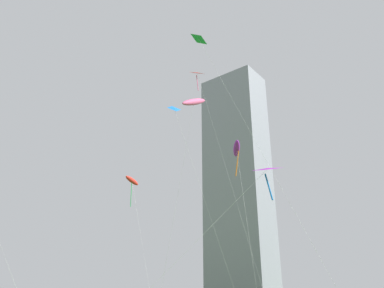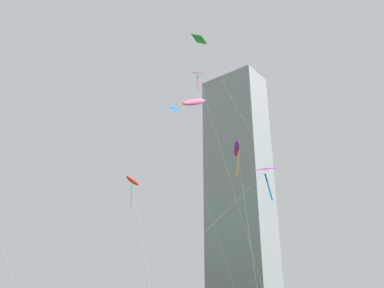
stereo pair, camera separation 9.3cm
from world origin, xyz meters
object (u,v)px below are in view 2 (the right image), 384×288
kite_flying_6 (202,43)px  kite_flying_8 (237,149)px  distant_highrise_1 (239,183)px  kite_flying_7 (194,102)px  kite_flying_1 (175,110)px  kite_flying_5 (267,170)px  kite_flying_3 (198,74)px  kite_flying_2 (133,181)px

kite_flying_6 → kite_flying_8: kite_flying_6 is taller
distant_highrise_1 → kite_flying_7: bearing=-61.3°
kite_flying_1 → kite_flying_5: (12.29, -12.26, -12.83)m
kite_flying_1 → kite_flying_8: size_ratio=1.27×
kite_flying_1 → kite_flying_5: bearing=-44.9°
kite_flying_3 → distant_highrise_1: distant_highrise_1 is taller
kite_flying_2 → kite_flying_8: (19.32, -10.34, -1.52)m
kite_flying_2 → kite_flying_5: (25.17, -25.19, -9.53)m
kite_flying_1 → kite_flying_5: kite_flying_1 is taller
kite_flying_2 → kite_flying_8: bearing=-28.1°
kite_flying_3 → kite_flying_2: bearing=163.5°
kite_flying_6 → kite_flying_8: 12.06m
kite_flying_1 → kite_flying_5: 21.59m
kite_flying_7 → kite_flying_8: size_ratio=1.28×
kite_flying_8 → kite_flying_2: bearing=151.9°
distant_highrise_1 → kite_flying_2: bearing=-68.7°
kite_flying_1 → kite_flying_8: kite_flying_1 is taller
kite_flying_2 → kite_flying_1: bearing=-45.1°
kite_flying_2 → distant_highrise_1: size_ratio=0.21×
kite_flying_2 → kite_flying_6: (18.26, -18.41, 7.37)m
kite_flying_6 → kite_flying_3: bearing=112.2°
kite_flying_2 → kite_flying_8: size_ratio=1.08×
kite_flying_6 → kite_flying_7: kite_flying_6 is taller
kite_flying_2 → kite_flying_5: kite_flying_2 is taller
kite_flying_8 → kite_flying_1: bearing=-158.1°
kite_flying_3 → kite_flying_7: 15.92m
kite_flying_6 → kite_flying_8: size_ratio=1.49×
kite_flying_1 → kite_flying_3: kite_flying_3 is taller
kite_flying_1 → kite_flying_6: bearing=-45.5°
kite_flying_6 → kite_flying_7: 6.36m
kite_flying_7 → kite_flying_8: bearing=50.4°
kite_flying_5 → distant_highrise_1: (-33.95, 121.81, 37.72)m
kite_flying_5 → distant_highrise_1: size_ratio=0.11×
kite_flying_8 → kite_flying_7: bearing=-129.6°
kite_flying_2 → distant_highrise_1: bearing=95.2°
kite_flying_2 → kite_flying_6: 26.96m
kite_flying_2 → distant_highrise_1: 101.03m
kite_flying_3 → kite_flying_7: kite_flying_3 is taller
kite_flying_2 → kite_flying_3: kite_flying_3 is taller
kite_flying_7 → kite_flying_8: (3.45, 4.17, -4.49)m
kite_flying_6 → distant_highrise_1: bearing=103.2°
kite_flying_5 → kite_flying_1: bearing=135.1°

